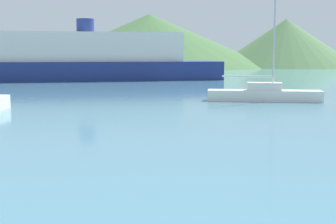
# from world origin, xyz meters

# --- Properties ---
(sailboat_middle) EXTENTS (7.28, 4.12, 7.51)m
(sailboat_middle) POSITION_xyz_m (10.50, 26.98, 0.48)
(sailboat_middle) COLOR white
(sailboat_middle) RESTS_ON ground_plane
(ferry_distant) EXTENTS (31.65, 10.55, 7.03)m
(ferry_distant) POSITION_xyz_m (1.79, 54.97, 2.39)
(ferry_distant) COLOR navy
(ferry_distant) RESTS_ON ground_plane
(hill_east) EXTENTS (55.24, 55.24, 11.89)m
(hill_east) POSITION_xyz_m (21.01, 104.41, 5.94)
(hill_east) COLOR #3D6038
(hill_east) RESTS_ON ground_plane
(hill_far_east) EXTENTS (31.72, 31.72, 10.65)m
(hill_far_east) POSITION_xyz_m (49.94, 94.35, 5.33)
(hill_far_east) COLOR #476B42
(hill_far_east) RESTS_ON ground_plane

